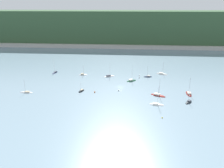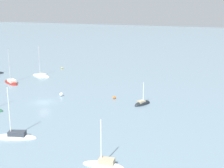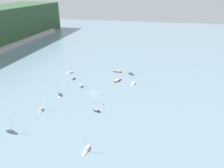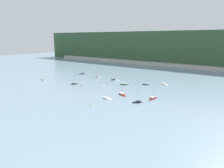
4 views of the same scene
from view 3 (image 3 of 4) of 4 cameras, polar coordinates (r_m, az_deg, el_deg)
The scene contains 18 objects.
ground_plane at distance 133.93m, azimuth -4.93°, elevation -2.15°, with size 600.00×600.00×0.00m, color slate.
sailboat_0 at distance 154.98m, azimuth -9.95°, elevation 1.39°, with size 5.60×2.16×8.43m.
sailboat_1 at distance 149.26m, azimuth 1.48°, elevation 0.86°, with size 8.42×6.05×10.37m.
sailboat_2 at distance 160.95m, azimuth 4.99°, elevation 2.54°, with size 4.96×5.75×7.14m.
sailboat_3 at distance 90.48m, azimuth -6.68°, elevation -16.81°, with size 7.32×2.15×8.15m.
sailboat_4 at distance 114.12m, azimuth -4.01°, elevation -7.10°, with size 3.34×5.06×5.92m.
sailboat_5 at distance 120.80m, azimuth -17.95°, elevation -6.40°, with size 6.19×2.81×7.39m.
sailboat_6 at distance 164.93m, azimuth 1.47°, elevation 3.18°, with size 2.55×7.57×9.87m.
sailboat_7 at distance 133.64m, azimuth -13.51°, elevation -2.78°, with size 8.01×5.03×9.43m.
sailboat_8 at distance 166.00m, azimuth -10.82°, elevation 2.87°, with size 8.11×5.31×9.28m.
sailboat_9 at distance 108.52m, azimuth -24.74°, elevation -11.37°, with size 3.00×6.86×9.68m.
sailboat_10 at distance 142.66m, azimuth -8.22°, elevation -0.55°, with size 6.69×5.25×10.15m.
sailboat_11 at distance 145.98m, azimuth 5.63°, elevation 0.17°, with size 7.36×3.48×10.11m.
mooring_buoy_0 at distance 119.98m, azimuth -2.42°, elevation -5.21°, with size 0.72×0.72×0.72m.
mooring_buoy_1 at distance 151.06m, azimuth -11.50°, elevation 0.74°, with size 0.70×0.70×0.70m.
mooring_buoy_2 at distance 145.95m, azimuth 10.69°, elevation -0.08°, with size 0.53×0.53×0.53m.
mooring_buoy_3 at distance 149.12m, azimuth -9.85°, elevation 0.58°, with size 0.80×0.80×0.80m.
mooring_buoy_4 at distance 131.66m, azimuth -2.47°, elevation -2.35°, with size 0.87×0.87×0.87m.
Camera 3 is at (-114.10, -37.61, 59.19)m, focal length 35.00 mm.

